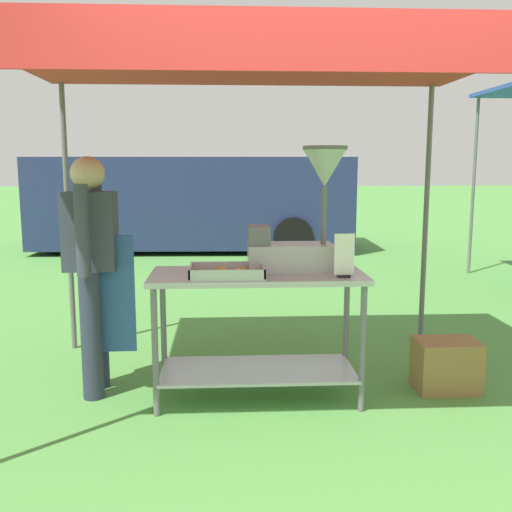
# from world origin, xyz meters

# --- Properties ---
(ground_plane) EXTENTS (70.00, 70.00, 0.00)m
(ground_plane) POSITION_xyz_m (0.00, 6.00, 0.00)
(ground_plane) COLOR #519342
(stall_canopy) EXTENTS (3.22, 2.22, 2.26)m
(stall_canopy) POSITION_xyz_m (-0.27, 0.97, 2.18)
(stall_canopy) COLOR slate
(stall_canopy) RESTS_ON ground
(donut_cart) EXTENTS (1.39, 0.59, 0.86)m
(donut_cart) POSITION_xyz_m (-0.27, 0.87, 0.61)
(donut_cart) COLOR #B7B7BC
(donut_cart) RESTS_ON ground
(donut_tray) EXTENTS (0.47, 0.32, 0.07)m
(donut_tray) POSITION_xyz_m (-0.47, 0.75, 0.88)
(donut_tray) COLOR #B7B7BC
(donut_tray) RESTS_ON donut_cart
(donut_fryer) EXTENTS (0.64, 0.29, 0.82)m
(donut_fryer) POSITION_xyz_m (0.02, 0.94, 1.19)
(donut_fryer) COLOR #B7B7BC
(donut_fryer) RESTS_ON donut_cart
(menu_sign) EXTENTS (0.13, 0.05, 0.28)m
(menu_sign) POSITION_xyz_m (0.26, 0.70, 0.98)
(menu_sign) COLOR black
(menu_sign) RESTS_ON donut_cart
(vendor) EXTENTS (0.45, 0.53, 1.61)m
(vendor) POSITION_xyz_m (-1.37, 1.04, 0.90)
(vendor) COLOR #2D3347
(vendor) RESTS_ON ground
(supply_crate) EXTENTS (0.43, 0.30, 0.36)m
(supply_crate) POSITION_xyz_m (1.04, 0.94, 0.18)
(supply_crate) COLOR olive
(supply_crate) RESTS_ON ground
(van_navy) EXTENTS (5.74, 2.23, 1.69)m
(van_navy) POSITION_xyz_m (-1.07, 7.92, 0.88)
(van_navy) COLOR navy
(van_navy) RESTS_ON ground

